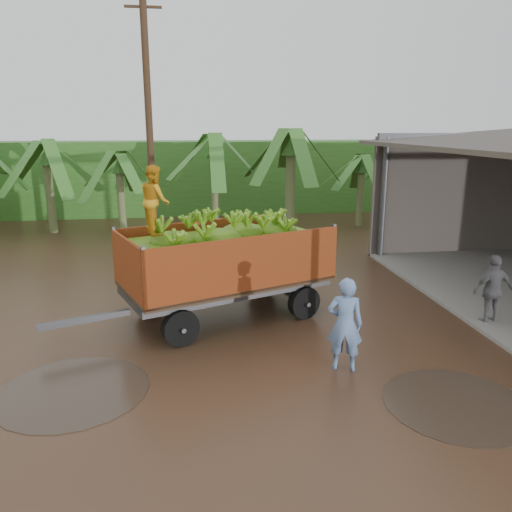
# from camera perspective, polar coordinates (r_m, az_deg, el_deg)

# --- Properties ---
(ground) EXTENTS (100.00, 100.00, 0.00)m
(ground) POSITION_cam_1_polar(r_m,az_deg,el_deg) (10.96, -1.15, -8.61)
(ground) COLOR black
(ground) RESTS_ON ground
(hedge_north) EXTENTS (22.00, 3.00, 3.60)m
(hedge_north) POSITION_cam_1_polar(r_m,az_deg,el_deg) (26.13, -9.96, 8.87)
(hedge_north) COLOR #2D661E
(hedge_north) RESTS_ON ground
(banana_trailer) EXTENTS (6.35, 3.73, 3.56)m
(banana_trailer) POSITION_cam_1_polar(r_m,az_deg,el_deg) (11.34, -3.57, -0.45)
(banana_trailer) COLOR #C04A1B
(banana_trailer) RESTS_ON ground
(man_blue) EXTENTS (0.73, 0.59, 1.75)m
(man_blue) POSITION_cam_1_polar(r_m,az_deg,el_deg) (9.18, 10.13, -7.68)
(man_blue) COLOR #6584B8
(man_blue) RESTS_ON ground
(man_grey) EXTENTS (0.98, 0.47, 1.62)m
(man_grey) POSITION_cam_1_polar(r_m,az_deg,el_deg) (12.25, 25.44, -3.52)
(man_grey) COLOR slate
(man_grey) RESTS_ON ground
(utility_pole) EXTENTS (1.20, 0.24, 8.71)m
(utility_pole) POSITION_cam_1_polar(r_m,az_deg,el_deg) (17.97, -12.12, 14.59)
(utility_pole) COLOR #47301E
(utility_pole) RESTS_ON ground
(banana_plants) EXTENTS (23.81, 20.44, 4.32)m
(banana_plants) POSITION_cam_1_polar(r_m,az_deg,el_deg) (17.61, -19.58, 5.86)
(banana_plants) COLOR #2D661E
(banana_plants) RESTS_ON ground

